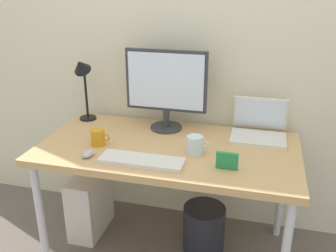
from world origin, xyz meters
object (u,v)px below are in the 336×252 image
(monitor, at_px, (166,86))
(keyboard, at_px, (142,161))
(desk, at_px, (168,155))
(coffee_mug, at_px, (98,137))
(glass_cup, at_px, (195,145))
(photo_frame, at_px, (227,161))
(computer_tower, at_px, (90,203))
(laptop, at_px, (259,128))
(desk_lamp, at_px, (82,75))
(wastebasket, at_px, (204,228))
(mouse, at_px, (88,154))

(monitor, height_order, keyboard, monitor)
(desk, distance_m, coffee_mug, 0.41)
(glass_cup, relative_size, photo_frame, 1.12)
(photo_frame, relative_size, computer_tower, 0.26)
(laptop, bearing_deg, computer_tower, -168.45)
(keyboard, height_order, photo_frame, photo_frame)
(monitor, bearing_deg, desk_lamp, 179.94)
(keyboard, bearing_deg, laptop, 41.52)
(desk_lamp, xyz_separation_m, glass_cup, (0.80, -0.31, -0.26))
(monitor, distance_m, keyboard, 0.56)
(monitor, height_order, laptop, monitor)
(desk_lamp, height_order, computer_tower, desk_lamp)
(wastebasket, bearing_deg, mouse, -153.25)
(keyboard, bearing_deg, mouse, -179.49)
(mouse, xyz_separation_m, photo_frame, (0.73, 0.04, 0.03))
(glass_cup, distance_m, computer_tower, 0.92)
(laptop, xyz_separation_m, keyboard, (-0.57, -0.51, -0.05))
(laptop, bearing_deg, coffee_mug, -157.88)
(coffee_mug, bearing_deg, mouse, -86.79)
(mouse, xyz_separation_m, coffee_mug, (-0.01, 0.15, 0.03))
(desk_lamp, distance_m, photo_frame, 1.11)
(computer_tower, bearing_deg, wastebasket, 0.44)
(glass_cup, xyz_separation_m, photo_frame, (0.19, -0.14, -0.00))
(keyboard, bearing_deg, coffee_mug, 154.40)
(laptop, height_order, wastebasket, laptop)
(monitor, distance_m, glass_cup, 0.45)
(keyboard, height_order, coffee_mug, coffee_mug)
(monitor, relative_size, laptop, 1.57)
(desk, relative_size, coffee_mug, 12.89)
(keyboard, xyz_separation_m, coffee_mug, (-0.31, 0.15, 0.04))
(mouse, distance_m, coffee_mug, 0.15)
(monitor, height_order, wastebasket, monitor)
(keyboard, bearing_deg, monitor, 89.86)
(mouse, relative_size, glass_cup, 0.73)
(computer_tower, xyz_separation_m, wastebasket, (0.77, 0.01, -0.06))
(keyboard, distance_m, mouse, 0.30)
(desk_lamp, bearing_deg, keyboard, -41.35)
(laptop, relative_size, coffee_mug, 2.82)
(wastebasket, bearing_deg, desk, -165.13)
(laptop, relative_size, wastebasket, 1.07)
(desk, bearing_deg, photo_frame, -29.19)
(photo_frame, bearing_deg, computer_tower, 164.60)
(keyboard, relative_size, coffee_mug, 3.87)
(coffee_mug, xyz_separation_m, photo_frame, (0.74, -0.11, 0.00))
(desk, xyz_separation_m, desk_lamp, (-0.63, 0.25, 0.37))
(coffee_mug, xyz_separation_m, computer_tower, (-0.17, 0.14, -0.56))
(laptop, xyz_separation_m, mouse, (-0.87, -0.51, -0.04))
(desk, height_order, glass_cup, glass_cup)
(mouse, bearing_deg, computer_tower, 120.64)
(desk, distance_m, monitor, 0.43)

